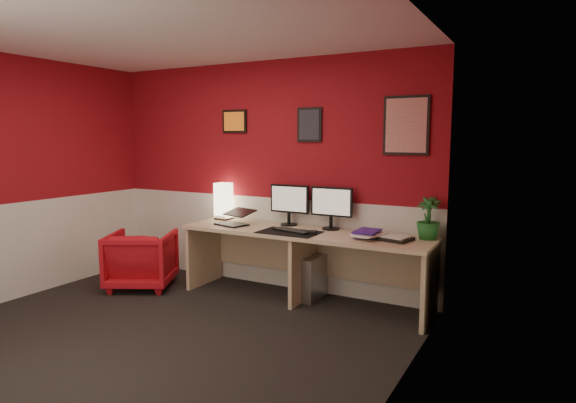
{
  "coord_description": "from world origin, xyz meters",
  "views": [
    {
      "loc": [
        2.84,
        -2.91,
        1.66
      ],
      "look_at": [
        0.6,
        1.21,
        1.05
      ],
      "focal_mm": 30.41,
      "sensor_mm": 36.0,
      "label": 1
    }
  ],
  "objects_px": {
    "laptop": "(232,215)",
    "armchair": "(142,259)",
    "desk": "(303,266)",
    "pc_tower": "(312,277)",
    "potted_plant": "(428,218)",
    "monitor_right": "(331,201)",
    "shoji_lamp": "(224,202)",
    "monitor_left": "(289,198)",
    "zen_tray": "(392,238)"
  },
  "relations": [
    {
      "from": "laptop",
      "to": "armchair",
      "type": "xyz_separation_m",
      "value": [
        -0.97,
        -0.37,
        -0.52
      ]
    },
    {
      "from": "desk",
      "to": "armchair",
      "type": "distance_m",
      "value": 1.86
    },
    {
      "from": "pc_tower",
      "to": "armchair",
      "type": "relative_size",
      "value": 0.65
    },
    {
      "from": "laptop",
      "to": "potted_plant",
      "type": "bearing_deg",
      "value": 23.59
    },
    {
      "from": "monitor_right",
      "to": "shoji_lamp",
      "type": "bearing_deg",
      "value": -179.8
    },
    {
      "from": "monitor_left",
      "to": "monitor_right",
      "type": "bearing_deg",
      "value": -1.05
    },
    {
      "from": "desk",
      "to": "armchair",
      "type": "relative_size",
      "value": 3.74
    },
    {
      "from": "desk",
      "to": "potted_plant",
      "type": "height_order",
      "value": "potted_plant"
    },
    {
      "from": "desk",
      "to": "zen_tray",
      "type": "relative_size",
      "value": 7.43
    },
    {
      "from": "monitor_right",
      "to": "armchair",
      "type": "height_order",
      "value": "monitor_right"
    },
    {
      "from": "laptop",
      "to": "monitor_left",
      "type": "bearing_deg",
      "value": 44.68
    },
    {
      "from": "desk",
      "to": "monitor_left",
      "type": "bearing_deg",
      "value": 142.04
    },
    {
      "from": "pc_tower",
      "to": "potted_plant",
      "type": "bearing_deg",
      "value": 3.21
    },
    {
      "from": "monitor_left",
      "to": "potted_plant",
      "type": "xyz_separation_m",
      "value": [
        1.48,
        -0.03,
        -0.09
      ]
    },
    {
      "from": "monitor_right",
      "to": "pc_tower",
      "type": "xyz_separation_m",
      "value": [
        -0.17,
        -0.09,
        -0.8
      ]
    },
    {
      "from": "pc_tower",
      "to": "armchair",
      "type": "height_order",
      "value": "armchair"
    },
    {
      "from": "monitor_right",
      "to": "potted_plant",
      "type": "relative_size",
      "value": 1.47
    },
    {
      "from": "laptop",
      "to": "potted_plant",
      "type": "distance_m",
      "value": 2.04
    },
    {
      "from": "shoji_lamp",
      "to": "zen_tray",
      "type": "distance_m",
      "value": 2.06
    },
    {
      "from": "monitor_left",
      "to": "shoji_lamp",
      "type": "bearing_deg",
      "value": -179.07
    },
    {
      "from": "potted_plant",
      "to": "pc_tower",
      "type": "height_order",
      "value": "potted_plant"
    },
    {
      "from": "desk",
      "to": "zen_tray",
      "type": "xyz_separation_m",
      "value": [
        0.9,
        0.01,
        0.38
      ]
    },
    {
      "from": "armchair",
      "to": "zen_tray",
      "type": "bearing_deg",
      "value": 161.84
    },
    {
      "from": "laptop",
      "to": "pc_tower",
      "type": "relative_size",
      "value": 0.73
    },
    {
      "from": "monitor_left",
      "to": "pc_tower",
      "type": "bearing_deg",
      "value": -16.48
    },
    {
      "from": "desk",
      "to": "monitor_right",
      "type": "bearing_deg",
      "value": 47.18
    },
    {
      "from": "potted_plant",
      "to": "monitor_left",
      "type": "bearing_deg",
      "value": 178.89
    },
    {
      "from": "zen_tray",
      "to": "pc_tower",
      "type": "bearing_deg",
      "value": 172.05
    },
    {
      "from": "shoji_lamp",
      "to": "monitor_left",
      "type": "xyz_separation_m",
      "value": [
        0.85,
        0.01,
        0.09
      ]
    },
    {
      "from": "desk",
      "to": "pc_tower",
      "type": "bearing_deg",
      "value": 77.72
    },
    {
      "from": "monitor_left",
      "to": "zen_tray",
      "type": "xyz_separation_m",
      "value": [
        1.19,
        -0.22,
        -0.28
      ]
    },
    {
      "from": "shoji_lamp",
      "to": "monitor_right",
      "type": "xyz_separation_m",
      "value": [
        1.34,
        0.0,
        0.09
      ]
    },
    {
      "from": "desk",
      "to": "pc_tower",
      "type": "relative_size",
      "value": 5.78
    },
    {
      "from": "shoji_lamp",
      "to": "armchair",
      "type": "xyz_separation_m",
      "value": [
        -0.66,
        -0.65,
        -0.61
      ]
    },
    {
      "from": "shoji_lamp",
      "to": "armchair",
      "type": "distance_m",
      "value": 1.11
    },
    {
      "from": "shoji_lamp",
      "to": "monitor_left",
      "type": "height_order",
      "value": "monitor_left"
    },
    {
      "from": "desk",
      "to": "monitor_left",
      "type": "relative_size",
      "value": 4.48
    },
    {
      "from": "potted_plant",
      "to": "monitor_right",
      "type": "bearing_deg",
      "value": 178.87
    },
    {
      "from": "monitor_right",
      "to": "potted_plant",
      "type": "height_order",
      "value": "monitor_right"
    },
    {
      "from": "potted_plant",
      "to": "pc_tower",
      "type": "bearing_deg",
      "value": -176.72
    },
    {
      "from": "monitor_right",
      "to": "armchair",
      "type": "xyz_separation_m",
      "value": [
        -2.01,
        -0.65,
        -0.7
      ]
    },
    {
      "from": "monitor_right",
      "to": "desk",
      "type": "bearing_deg",
      "value": -132.82
    },
    {
      "from": "monitor_left",
      "to": "zen_tray",
      "type": "relative_size",
      "value": 1.66
    },
    {
      "from": "armchair",
      "to": "desk",
      "type": "bearing_deg",
      "value": 166.04
    },
    {
      "from": "monitor_left",
      "to": "laptop",
      "type": "bearing_deg",
      "value": -151.38
    },
    {
      "from": "pc_tower",
      "to": "monitor_left",
      "type": "bearing_deg",
      "value": 163.45
    },
    {
      "from": "desk",
      "to": "potted_plant",
      "type": "relative_size",
      "value": 6.61
    },
    {
      "from": "monitor_left",
      "to": "armchair",
      "type": "distance_m",
      "value": 1.8
    },
    {
      "from": "armchair",
      "to": "pc_tower",
      "type": "bearing_deg",
      "value": 169.69
    },
    {
      "from": "shoji_lamp",
      "to": "monitor_left",
      "type": "distance_m",
      "value": 0.86
    }
  ]
}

